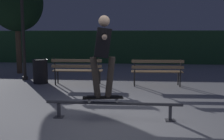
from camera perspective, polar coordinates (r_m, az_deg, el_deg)
The scene contains 10 objects.
ground_plane at distance 5.15m, azimuth 0.13°, elevation -10.87°, with size 90.00×90.00×0.00m, color #99999E.
hedge_backdrop at distance 15.37m, azimuth 3.72°, elevation 4.96°, with size 24.00×1.20×1.81m, color #2D5B33.
grind_rail at distance 5.22m, azimuth 0.29°, elevation -7.60°, with size 2.64×0.18×0.34m.
skateboard at distance 5.21m, azimuth -1.95°, elevation -5.95°, with size 0.80×0.33×0.09m.
skateboarder at distance 5.07m, azimuth -1.96°, elevation 4.39°, with size 0.63×1.39×1.56m.
park_bench_leftmost at distance 8.68m, azimuth -7.39°, elevation 0.33°, with size 1.61×0.47×0.88m.
park_bench_left_center at distance 8.49m, azimuth 9.57°, elevation 0.12°, with size 1.61×0.47×0.88m.
tree_far_left at distance 11.85m, azimuth -19.63°, elevation 13.30°, with size 2.12×2.12×4.07m.
lamp_post_left at distance 10.03m, azimuth -18.57°, elevation 12.12°, with size 0.32×0.32×3.90m.
trash_can at distance 9.23m, azimuth -14.99°, elevation -0.20°, with size 0.52×0.52×0.80m.
Camera 1 is at (0.45, -4.86, 1.64)m, focal length 43.01 mm.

